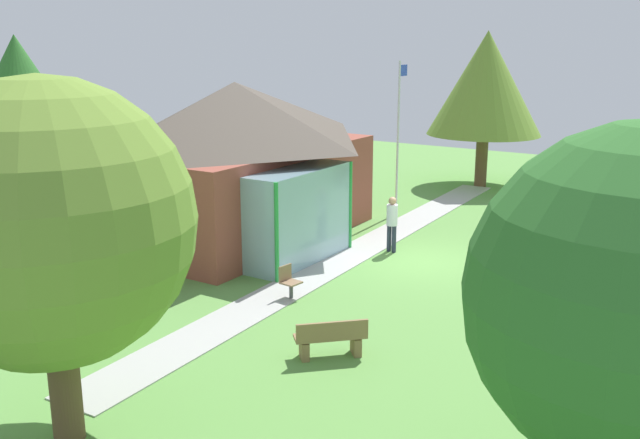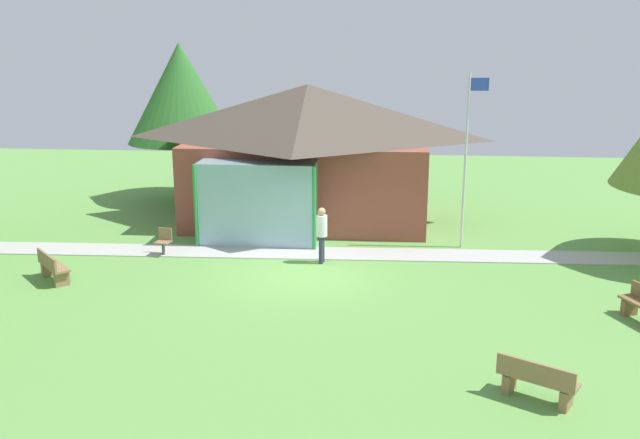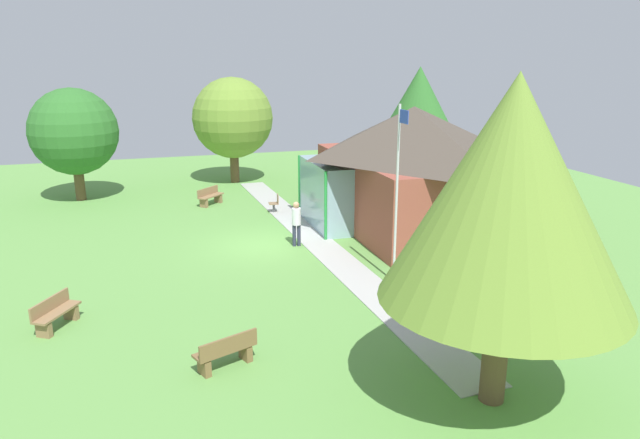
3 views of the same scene
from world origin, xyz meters
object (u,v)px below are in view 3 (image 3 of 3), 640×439
(pavilion, at_px, (408,166))
(bench_front_right, at_px, (55,314))
(bench_mid_left, at_px, (210,197))
(patio_chair_west, at_px, (275,204))
(bench_lawn_far_right, at_px, (226,352))
(tree_behind_pavilion_left, at_px, (419,108))
(tree_east_hedge, at_px, (510,192))
(visitor_on_path, at_px, (296,220))
(flagpole, at_px, (397,187))
(tree_lawn_corner, at_px, (74,132))
(tree_west_hedge, at_px, (233,118))

(pavilion, bearing_deg, bench_front_right, -65.64)
(bench_mid_left, height_order, patio_chair_west, patio_chair_west)
(pavilion, bearing_deg, bench_lawn_far_right, -43.90)
(tree_behind_pavilion_left, bearing_deg, tree_east_hedge, -21.35)
(pavilion, xyz_separation_m, tree_east_hedge, (12.30, -3.81, 1.88))
(patio_chair_west, relative_size, tree_east_hedge, 0.13)
(bench_lawn_far_right, distance_m, tree_behind_pavilion_left, 19.69)
(bench_front_right, bearing_deg, patio_chair_west, 170.98)
(bench_lawn_far_right, bearing_deg, visitor_on_path, 42.98)
(bench_mid_left, distance_m, patio_chair_west, 3.59)
(flagpole, xyz_separation_m, tree_east_hedge, (6.77, -0.79, 1.41))
(bench_lawn_far_right, bearing_deg, tree_lawn_corner, 82.16)
(pavilion, xyz_separation_m, bench_front_right, (5.90, -13.03, -2.25))
(pavilion, relative_size, tree_west_hedge, 1.62)
(bench_lawn_far_right, relative_size, tree_lawn_corner, 0.28)
(patio_chair_west, bearing_deg, tree_east_hedge, -169.21)
(pavilion, height_order, visitor_on_path, pavilion)
(bench_front_right, height_order, tree_behind_pavilion_left, tree_behind_pavilion_left)
(tree_behind_pavilion_left, bearing_deg, tree_lawn_corner, -102.54)
(visitor_on_path, bearing_deg, flagpole, 121.63)
(bench_lawn_far_right, relative_size, visitor_on_path, 0.89)
(bench_front_right, xyz_separation_m, tree_west_hedge, (-17.22, 7.57, 3.27))
(visitor_on_path, relative_size, tree_west_hedge, 0.29)
(pavilion, relative_size, patio_chair_west, 11.21)
(visitor_on_path, xyz_separation_m, tree_east_hedge, (11.23, 1.27, 3.51))
(pavilion, xyz_separation_m, flagpole, (5.53, -3.02, 0.47))
(bench_front_right, height_order, tree_lawn_corner, tree_lawn_corner)
(bench_front_right, xyz_separation_m, visitor_on_path, (-4.83, 7.95, 0.62))
(pavilion, bearing_deg, tree_lawn_corner, -124.44)
(tree_east_hedge, distance_m, tree_west_hedge, 23.69)
(tree_lawn_corner, xyz_separation_m, tree_east_hedge, (21.64, 9.80, 1.09))
(flagpole, bearing_deg, tree_west_hedge, -171.76)
(tree_lawn_corner, bearing_deg, bench_mid_left, 64.20)
(bench_front_right, relative_size, tree_behind_pavilion_left, 0.23)
(tree_lawn_corner, relative_size, tree_west_hedge, 0.94)
(bench_lawn_far_right, distance_m, patio_chair_west, 13.98)
(patio_chair_west, height_order, tree_west_hedge, tree_west_hedge)
(pavilion, distance_m, flagpole, 6.32)
(pavilion, relative_size, tree_behind_pavilion_left, 1.47)
(patio_chair_west, relative_size, tree_behind_pavilion_left, 0.13)
(tree_behind_pavilion_left, distance_m, tree_east_hedge, 19.22)
(bench_front_right, xyz_separation_m, tree_east_hedge, (6.40, 9.22, 4.13))
(visitor_on_path, height_order, tree_lawn_corner, tree_lawn_corner)
(bench_mid_left, height_order, visitor_on_path, visitor_on_path)
(visitor_on_path, xyz_separation_m, tree_behind_pavilion_left, (-6.67, 8.27, 3.45))
(pavilion, xyz_separation_m, tree_west_hedge, (-11.32, -5.46, 1.02))
(pavilion, bearing_deg, tree_behind_pavilion_left, 150.35)
(patio_chair_west, bearing_deg, flagpole, -162.17)
(bench_lawn_far_right, relative_size, bench_mid_left, 1.13)
(bench_lawn_far_right, distance_m, tree_lawn_corner, 19.47)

